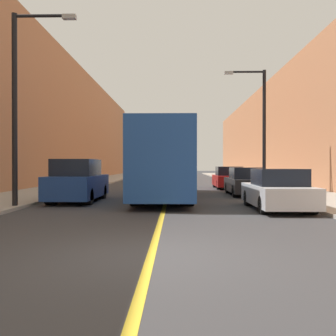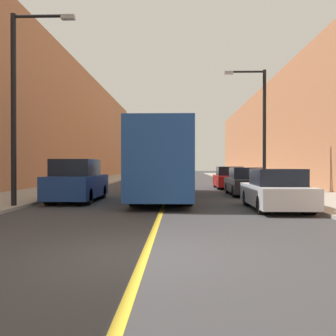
% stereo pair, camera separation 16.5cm
% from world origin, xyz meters
% --- Properties ---
extents(ground_plane, '(200.00, 200.00, 0.00)m').
position_xyz_m(ground_plane, '(0.00, 0.00, 0.00)').
color(ground_plane, '#38383A').
extents(sidewalk_left, '(3.90, 72.00, 0.12)m').
position_xyz_m(sidewalk_left, '(-7.21, 30.00, 0.06)').
color(sidewalk_left, '#9E998E').
rests_on(sidewalk_left, ground).
extents(sidewalk_right, '(3.90, 72.00, 0.12)m').
position_xyz_m(sidewalk_right, '(7.21, 30.00, 0.06)').
color(sidewalk_right, '#9E998E').
rests_on(sidewalk_right, ground).
extents(building_row_left, '(4.00, 72.00, 11.62)m').
position_xyz_m(building_row_left, '(-11.16, 30.00, 5.81)').
color(building_row_left, '#B2724C').
rests_on(building_row_left, ground).
extents(building_row_right, '(4.00, 72.00, 9.64)m').
position_xyz_m(building_row_right, '(11.16, 30.00, 4.82)').
color(building_row_right, '#B2724C').
rests_on(building_row_right, ground).
extents(road_center_line, '(0.16, 72.00, 0.01)m').
position_xyz_m(road_center_line, '(0.00, 30.00, 0.00)').
color(road_center_line, gold).
rests_on(road_center_line, ground).
extents(bus, '(2.52, 12.15, 3.40)m').
position_xyz_m(bus, '(-0.10, 12.39, 1.82)').
color(bus, '#1E4793').
rests_on(bus, ground).
extents(parked_suv_left, '(1.89, 4.85, 1.89)m').
position_xyz_m(parked_suv_left, '(-3.93, 10.39, 0.87)').
color(parked_suv_left, navy).
rests_on(parked_suv_left, ground).
extents(car_right_near, '(1.87, 4.48, 1.50)m').
position_xyz_m(car_right_near, '(4.16, 7.36, 0.68)').
color(car_right_near, silver).
rests_on(car_right_near, ground).
extents(car_right_mid, '(1.79, 4.45, 1.50)m').
position_xyz_m(car_right_mid, '(4.21, 14.21, 0.68)').
color(car_right_mid, black).
rests_on(car_right_mid, ground).
extents(car_right_far, '(1.88, 4.22, 1.52)m').
position_xyz_m(car_right_far, '(4.09, 20.24, 0.68)').
color(car_right_far, maroon).
rests_on(car_right_far, ground).
extents(street_lamp_left, '(2.41, 0.24, 7.15)m').
position_xyz_m(street_lamp_left, '(-5.36, 7.49, 4.20)').
color(street_lamp_left, black).
rests_on(street_lamp_left, sidewalk_left).
extents(street_lamp_right, '(2.41, 0.24, 7.02)m').
position_xyz_m(street_lamp_right, '(5.35, 15.86, 4.13)').
color(street_lamp_right, black).
rests_on(street_lamp_right, sidewalk_right).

